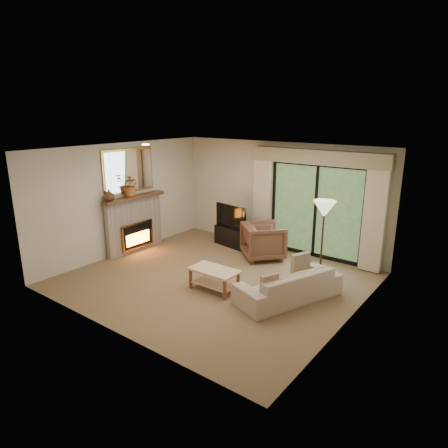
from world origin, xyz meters
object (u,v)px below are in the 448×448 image
Objects in this scene: armchair at (263,241)px; media_console at (234,236)px; coffee_table at (214,280)px; sofa at (289,285)px.

media_console is at bearing 25.46° from armchair.
sofa is at bearing 20.98° from coffee_table.
media_console is 2.65m from coffee_table.
media_console is 1.13m from armchair.
armchair is 2.14m from sofa.
sofa is at bearing 175.93° from armchair.
sofa is (1.48, -1.53, -0.12)m from armchair.
sofa is at bearing -26.89° from media_console.
coffee_table is at bearing 136.63° from armchair.
coffee_table is (0.17, -2.03, -0.20)m from armchair.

